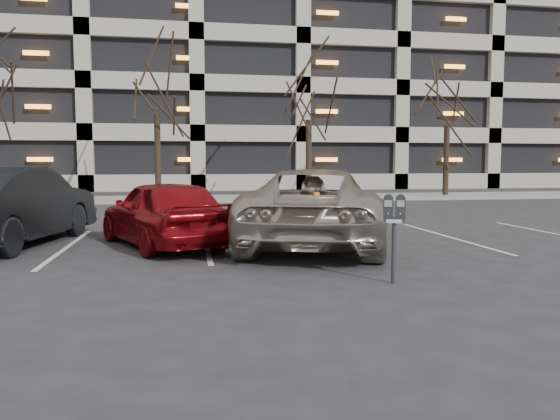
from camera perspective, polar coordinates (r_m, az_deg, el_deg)
name	(u,v)px	position (r m, az deg, el deg)	size (l,w,h in m)	color
ground	(290,260)	(9.68, 1.07, -5.29)	(140.00, 140.00, 0.00)	#28282B
sidewalk	(225,198)	(25.47, -5.82, 1.22)	(80.00, 4.00, 0.12)	gray
stall_lines	(205,243)	(11.78, -7.80, -3.45)	(16.90, 5.20, 0.00)	silver
parking_garage	(356,69)	(45.97, 7.96, 14.39)	(52.00, 20.00, 19.00)	black
tree_b	(156,62)	(25.76, -12.84, 14.85)	(3.77, 3.77, 8.56)	black
tree_c	(309,71)	(26.35, 3.05, 14.29)	(3.64, 3.64, 8.28)	black
tree_d	(448,81)	(28.68, 17.16, 12.74)	(3.47, 3.47, 7.89)	black
parking_meter	(394,217)	(7.90, 11.84, -0.70)	(0.34, 0.23, 1.25)	black
suv_silver	(314,207)	(11.38, 3.62, 0.30)	(4.18, 6.25, 1.60)	#B8B09D
car_red	(163,213)	(11.43, -12.08, -0.26)	(1.66, 4.12, 1.40)	maroon
car_dark	(11,206)	(12.64, -26.32, 0.37)	(1.74, 4.99, 1.64)	black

